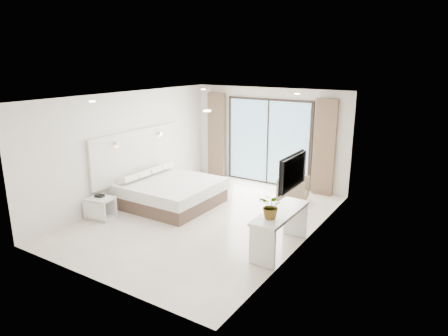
{
  "coord_description": "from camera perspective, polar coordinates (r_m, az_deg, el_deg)",
  "views": [
    {
      "loc": [
        4.78,
        -6.84,
        3.45
      ],
      "look_at": [
        0.22,
        0.4,
        1.1
      ],
      "focal_mm": 32.0,
      "sensor_mm": 36.0,
      "label": 1
    }
  ],
  "objects": [
    {
      "name": "console_desk",
      "position": [
        7.45,
        8.06,
        -7.63
      ],
      "size": [
        0.5,
        1.61,
        0.77
      ],
      "color": "white",
      "rests_on": "ground"
    },
    {
      "name": "nightstand",
      "position": [
        9.31,
        -17.14,
        -5.51
      ],
      "size": [
        0.6,
        0.52,
        0.48
      ],
      "rotation": [
        0.0,
        0.0,
        0.17
      ],
      "color": "white",
      "rests_on": "ground"
    },
    {
      "name": "plant",
      "position": [
        6.96,
        6.82,
        -5.83
      ],
      "size": [
        0.48,
        0.52,
        0.36
      ],
      "primitive_type": "imported",
      "rotation": [
        0.0,
        0.0,
        -0.17
      ],
      "color": "#33662D",
      "rests_on": "console_desk"
    },
    {
      "name": "bed",
      "position": [
        9.81,
        -7.71,
        -3.44
      ],
      "size": [
        2.14,
        2.04,
        0.74
      ],
      "color": "brown",
      "rests_on": "ground"
    },
    {
      "name": "phone",
      "position": [
        9.29,
        -17.35,
        -3.8
      ],
      "size": [
        0.2,
        0.17,
        0.06
      ],
      "primitive_type": "cube",
      "rotation": [
        0.0,
        0.0,
        0.16
      ],
      "color": "black",
      "rests_on": "nightstand"
    },
    {
      "name": "room_shell",
      "position": [
        9.28,
        -1.0,
        3.73
      ],
      "size": [
        4.62,
        6.22,
        2.72
      ],
      "color": "silver",
      "rests_on": "ground"
    },
    {
      "name": "ground",
      "position": [
        9.03,
        -2.56,
        -7.13
      ],
      "size": [
        6.2,
        6.2,
        0.0
      ],
      "primitive_type": "plane",
      "color": "beige",
      "rests_on": "ground"
    },
    {
      "name": "armchair",
      "position": [
        10.04,
        9.9,
        -2.87
      ],
      "size": [
        0.74,
        0.78,
        0.7
      ],
      "primitive_type": "imported",
      "rotation": [
        0.0,
        0.0,
        1.74
      ],
      "color": "#7F6A53",
      "rests_on": "ground"
    }
  ]
}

